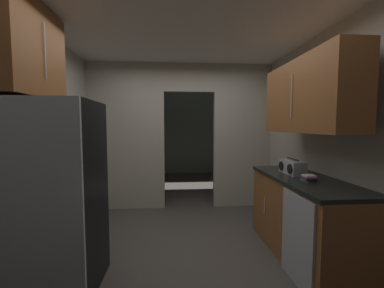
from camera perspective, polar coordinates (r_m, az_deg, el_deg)
ground at (r=3.16m, az=-1.48°, el=-23.98°), size 20.00×20.00×0.00m
kitchen_overhead_slab at (r=3.48m, az=-2.03°, el=23.43°), size 3.70×7.31×0.06m
kitchen_partition at (r=4.44m, az=-3.16°, el=2.70°), size 3.30×0.12×2.61m
adjoining_room_shell at (r=6.62m, az=-3.20°, el=2.58°), size 3.30×3.31×2.61m
kitchen_flank_left at (r=2.84m, az=-37.72°, el=-0.52°), size 0.10×4.16×2.61m
kitchen_flank_right at (r=3.00m, az=33.40°, el=-0.12°), size 0.10×4.16×2.61m
refrigerator at (r=2.57m, az=-30.08°, el=-10.66°), size 0.81×0.74×1.72m
lower_cabinet_run at (r=3.15m, az=24.58°, el=-15.36°), size 0.64×1.63×0.92m
dishwasher at (r=2.65m, az=23.34°, el=-19.88°), size 0.02×0.56×0.86m
upper_cabinet_counterside at (r=2.99m, az=25.40°, el=9.99°), size 0.36×1.46×0.79m
upper_cabinet_fridgeside at (r=2.77m, az=-34.69°, el=17.55°), size 0.36×0.89×0.84m
boombox at (r=3.19m, az=22.43°, el=-5.03°), size 0.18×0.37×0.19m
book_stack at (r=2.87m, az=25.63°, el=-7.15°), size 0.14×0.17×0.06m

